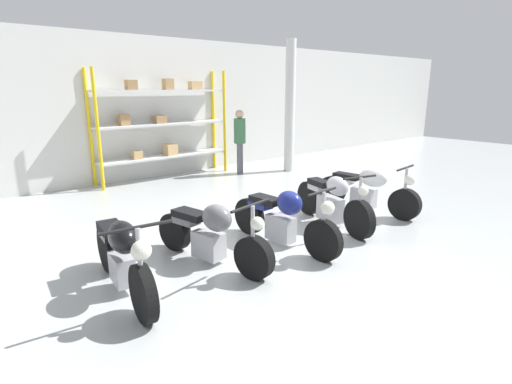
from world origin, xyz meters
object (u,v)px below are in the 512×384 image
(person_browsing, at_px, (240,136))
(motorcycle_grey, at_px, (211,234))
(motorcycle_black, at_px, (122,255))
(shelving_rack, at_px, (162,122))
(motorcycle_silver, at_px, (332,201))
(motorcycle_white, at_px, (367,190))
(motorcycle_blue, at_px, (284,218))

(person_browsing, bearing_deg, motorcycle_grey, 99.14)
(motorcycle_black, bearing_deg, shelving_rack, 154.61)
(motorcycle_silver, distance_m, person_browsing, 4.71)
(person_browsing, bearing_deg, motorcycle_white, 136.92)
(motorcycle_black, distance_m, motorcycle_grey, 1.25)
(shelving_rack, relative_size, person_browsing, 2.05)
(shelving_rack, xyz_separation_m, motorcycle_white, (1.60, -5.20, -1.04))
(motorcycle_blue, bearing_deg, motorcycle_grey, -103.41)
(person_browsing, bearing_deg, motorcycle_blue, 109.97)
(motorcycle_grey, xyz_separation_m, motorcycle_blue, (1.17, -0.19, 0.02))
(motorcycle_grey, xyz_separation_m, person_browsing, (3.89, 4.42, 0.62))
(shelving_rack, distance_m, motorcycle_white, 5.54)
(motorcycle_black, relative_size, motorcycle_grey, 1.00)
(motorcycle_silver, xyz_separation_m, motorcycle_white, (1.14, 0.10, -0.01))
(shelving_rack, bearing_deg, person_browsing, -24.21)
(motorcycle_white, height_order, person_browsing, person_browsing)
(motorcycle_grey, bearing_deg, motorcycle_blue, 69.21)
(motorcycle_blue, bearing_deg, motorcycle_white, 91.78)
(motorcycle_grey, distance_m, motorcycle_white, 3.62)
(motorcycle_white, bearing_deg, person_browsing, 169.47)
(motorcycle_black, distance_m, motorcycle_white, 4.86)
(motorcycle_blue, height_order, motorcycle_silver, motorcycle_silver)
(shelving_rack, relative_size, motorcycle_white, 1.70)
(motorcycle_black, xyz_separation_m, motorcycle_blue, (2.41, -0.13, -0.04))
(motorcycle_blue, distance_m, person_browsing, 5.38)
(shelving_rack, distance_m, motorcycle_grey, 5.73)
(motorcycle_black, xyz_separation_m, person_browsing, (5.13, 4.48, 0.56))
(person_browsing, bearing_deg, shelving_rack, 26.30)
(motorcycle_grey, relative_size, motorcycle_white, 0.97)
(motorcycle_grey, bearing_deg, motorcycle_silver, 77.67)
(motorcycle_grey, bearing_deg, shelving_rack, 147.60)
(motorcycle_black, bearing_deg, motorcycle_white, 97.46)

